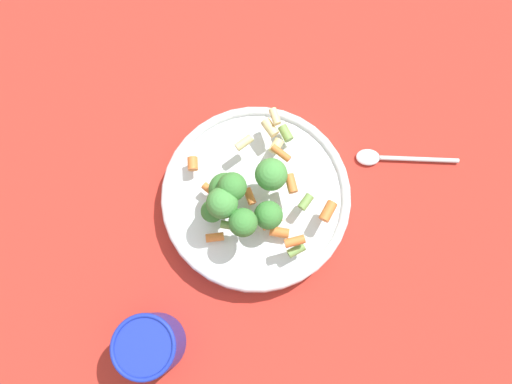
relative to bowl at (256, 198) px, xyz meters
name	(u,v)px	position (x,y,z in m)	size (l,w,h in m)	color
ground_plane	(256,201)	(0.00, 0.00, -0.02)	(3.00, 3.00, 0.00)	#B72D23
bowl	(256,198)	(0.00, 0.00, 0.00)	(0.27, 0.27, 0.04)	silver
pasta_salad	(243,195)	(0.00, -0.02, 0.06)	(0.20, 0.19, 0.08)	#8CB766
cup	(150,345)	(0.07, -0.23, 0.02)	(0.08, 0.08, 0.09)	#192DAD
spoon	(388,158)	(0.07, 0.20, -0.02)	(0.11, 0.13, 0.01)	silver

